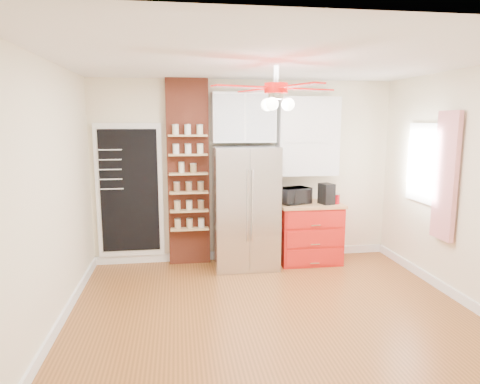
{
  "coord_description": "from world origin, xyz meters",
  "views": [
    {
      "loc": [
        -1.0,
        -4.32,
        2.11
      ],
      "look_at": [
        -0.24,
        0.9,
        1.22
      ],
      "focal_mm": 32.0,
      "sensor_mm": 36.0,
      "label": 1
    }
  ],
  "objects": [
    {
      "name": "floor",
      "position": [
        0.0,
        0.0,
        0.0
      ],
      "size": [
        4.5,
        4.5,
        0.0
      ],
      "primitive_type": "plane",
      "color": "brown",
      "rests_on": "ground"
    },
    {
      "name": "ceiling",
      "position": [
        0.0,
        0.0,
        2.7
      ],
      "size": [
        4.5,
        4.5,
        0.0
      ],
      "primitive_type": "plane",
      "color": "white",
      "rests_on": "wall_back"
    },
    {
      "name": "wall_back",
      "position": [
        0.0,
        2.0,
        1.35
      ],
      "size": [
        4.5,
        0.02,
        2.7
      ],
      "primitive_type": "cube",
      "color": "#F0E9C1",
      "rests_on": "floor"
    },
    {
      "name": "wall_front",
      "position": [
        0.0,
        -2.0,
        1.35
      ],
      "size": [
        4.5,
        0.02,
        2.7
      ],
      "primitive_type": "cube",
      "color": "#F0E9C1",
      "rests_on": "floor"
    },
    {
      "name": "wall_left",
      "position": [
        -2.25,
        0.0,
        1.35
      ],
      "size": [
        0.02,
        4.0,
        2.7
      ],
      "primitive_type": "cube",
      "color": "#F0E9C1",
      "rests_on": "floor"
    },
    {
      "name": "wall_right",
      "position": [
        2.25,
        0.0,
        1.35
      ],
      "size": [
        0.02,
        4.0,
        2.7
      ],
      "primitive_type": "cube",
      "color": "#F0E9C1",
      "rests_on": "floor"
    },
    {
      "name": "chalkboard",
      "position": [
        -1.7,
        1.96,
        1.1
      ],
      "size": [
        0.95,
        0.05,
        1.95
      ],
      "color": "white",
      "rests_on": "wall_back"
    },
    {
      "name": "brick_pillar",
      "position": [
        -0.85,
        1.92,
        1.35
      ],
      "size": [
        0.6,
        0.16,
        2.7
      ],
      "primitive_type": "cube",
      "color": "brown",
      "rests_on": "floor"
    },
    {
      "name": "fridge",
      "position": [
        -0.05,
        1.63,
        0.88
      ],
      "size": [
        0.9,
        0.7,
        1.75
      ],
      "primitive_type": "cube",
      "color": "silver",
      "rests_on": "floor"
    },
    {
      "name": "upper_glass_cabinet",
      "position": [
        -0.05,
        1.82,
        2.15
      ],
      "size": [
        0.9,
        0.35,
        0.7
      ],
      "primitive_type": "cube",
      "color": "white",
      "rests_on": "wall_back"
    },
    {
      "name": "red_cabinet",
      "position": [
        0.92,
        1.68,
        0.45
      ],
      "size": [
        0.94,
        0.64,
        0.9
      ],
      "color": "red",
      "rests_on": "floor"
    },
    {
      "name": "upper_shelf_unit",
      "position": [
        0.92,
        1.85,
        1.88
      ],
      "size": [
        0.9,
        0.3,
        1.15
      ],
      "primitive_type": "cube",
      "color": "white",
      "rests_on": "wall_back"
    },
    {
      "name": "window",
      "position": [
        2.23,
        0.9,
        1.55
      ],
      "size": [
        0.04,
        0.75,
        1.05
      ],
      "primitive_type": "cube",
      "color": "white",
      "rests_on": "wall_right"
    },
    {
      "name": "curtain",
      "position": [
        2.18,
        0.35,
        1.45
      ],
      "size": [
        0.06,
        0.4,
        1.55
      ],
      "primitive_type": "cube",
      "color": "red",
      "rests_on": "wall_right"
    },
    {
      "name": "ceiling_fan",
      "position": [
        0.0,
        0.0,
        2.42
      ],
      "size": [
        1.4,
        1.4,
        0.44
      ],
      "color": "silver",
      "rests_on": "ceiling"
    },
    {
      "name": "toaster_oven",
      "position": [
        0.69,
        1.68,
        1.02
      ],
      "size": [
        0.51,
        0.42,
        0.24
      ],
      "primitive_type": "imported",
      "rotation": [
        0.0,
        0.0,
        0.35
      ],
      "color": "black",
      "rests_on": "red_cabinet"
    },
    {
      "name": "coffee_maker",
      "position": [
        1.14,
        1.58,
        1.05
      ],
      "size": [
        0.22,
        0.25,
        0.3
      ],
      "primitive_type": "cube",
      "rotation": [
        0.0,
        0.0,
        0.25
      ],
      "color": "black",
      "rests_on": "red_cabinet"
    },
    {
      "name": "canister_left",
      "position": [
        1.29,
        1.57,
        0.97
      ],
      "size": [
        0.13,
        0.13,
        0.14
      ],
      "primitive_type": "cylinder",
      "rotation": [
        0.0,
        0.0,
        -0.41
      ],
      "color": "#A10811",
      "rests_on": "red_cabinet"
    },
    {
      "name": "canister_right",
      "position": [
        1.29,
        1.67,
        0.97
      ],
      "size": [
        0.13,
        0.13,
        0.15
      ],
      "primitive_type": "cylinder",
      "rotation": [
        0.0,
        0.0,
        0.31
      ],
      "color": "red",
      "rests_on": "red_cabinet"
    },
    {
      "name": "pantry_jar_oats",
      "position": [
        -0.95,
        1.79,
        1.44
      ],
      "size": [
        0.11,
        0.11,
        0.14
      ],
      "primitive_type": "cylinder",
      "rotation": [
        0.0,
        0.0,
        -0.37
      ],
      "color": "beige",
      "rests_on": "brick_pillar"
    },
    {
      "name": "pantry_jar_beans",
      "position": [
        -0.78,
        1.79,
        1.43
      ],
      "size": [
        0.11,
        0.11,
        0.12
      ],
      "primitive_type": "cylinder",
      "rotation": [
        0.0,
        0.0,
        -0.2
      ],
      "color": "olive",
      "rests_on": "brick_pillar"
    }
  ]
}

